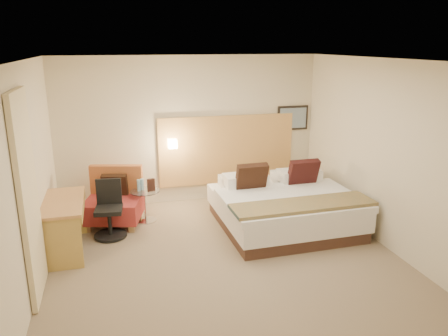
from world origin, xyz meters
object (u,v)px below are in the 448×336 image
object	(u,v)px
lounge_chair	(114,202)
side_table	(146,204)
bed	(283,206)
desk_chair	(109,214)
desk	(65,212)

from	to	relation	value
lounge_chair	side_table	world-z (taller)	lounge_chair
bed	desk_chair	size ratio (longest dim) A/B	2.46
desk	bed	bearing A→B (deg)	0.91
bed	desk_chair	bearing A→B (deg)	173.47
lounge_chair	desk	bearing A→B (deg)	-127.16
desk	desk_chair	distance (m)	0.74
lounge_chair	desk_chair	bearing A→B (deg)	-98.88
desk	desk_chair	bearing A→B (deg)	31.76
side_table	desk	xyz separation A→B (m)	(-1.18, -0.82, 0.31)
side_table	desk	bearing A→B (deg)	-145.28
side_table	desk_chair	bearing A→B (deg)	-142.48
desk	side_table	bearing A→B (deg)	34.72
lounge_chair	side_table	distance (m)	0.52
lounge_chair	desk	world-z (taller)	lounge_chair
bed	desk_chair	xyz separation A→B (m)	(-2.75, 0.31, 0.03)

